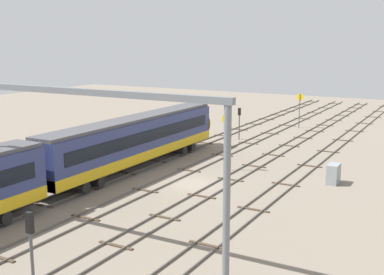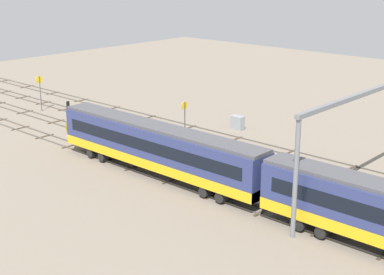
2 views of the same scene
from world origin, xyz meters
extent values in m
plane|color=gray|center=(0.00, 0.00, 0.00)|extent=(144.27, 144.27, 0.00)
cube|color=#59544C|center=(0.00, -7.71, 0.08)|extent=(128.27, 0.07, 0.16)
cube|color=#59544C|center=(0.00, -6.27, 0.08)|extent=(128.27, 0.07, 0.16)
cube|color=#473828|center=(-10.69, -6.99, 0.04)|extent=(0.24, 2.40, 0.08)
cube|color=#473828|center=(-3.56, -6.99, 0.04)|extent=(0.24, 2.40, 0.08)
cube|color=#473828|center=(3.56, -6.99, 0.04)|extent=(0.24, 2.40, 0.08)
cube|color=#473828|center=(10.69, -6.99, 0.04)|extent=(0.24, 2.40, 0.08)
cube|color=#473828|center=(17.82, -6.99, 0.04)|extent=(0.24, 2.40, 0.08)
cube|color=#473828|center=(24.94, -6.99, 0.04)|extent=(0.24, 2.40, 0.08)
cube|color=#473828|center=(32.07, -6.99, 0.04)|extent=(0.24, 2.40, 0.08)
cube|color=#473828|center=(39.19, -6.99, 0.04)|extent=(0.24, 2.40, 0.08)
cube|color=#473828|center=(46.32, -6.99, 0.04)|extent=(0.24, 2.40, 0.08)
cube|color=#473828|center=(53.45, -6.99, 0.04)|extent=(0.24, 2.40, 0.08)
cube|color=#59544C|center=(0.00, -3.05, 0.08)|extent=(128.27, 0.07, 0.16)
cube|color=#59544C|center=(0.00, -1.61, 0.08)|extent=(128.27, 0.07, 0.16)
cube|color=#473828|center=(-13.36, -2.33, 0.04)|extent=(0.24, 2.40, 0.08)
cube|color=#473828|center=(-8.02, -2.33, 0.04)|extent=(0.24, 2.40, 0.08)
cube|color=#473828|center=(-2.67, -2.33, 0.04)|extent=(0.24, 2.40, 0.08)
cube|color=#473828|center=(2.67, -2.33, 0.04)|extent=(0.24, 2.40, 0.08)
cube|color=#473828|center=(8.02, -2.33, 0.04)|extent=(0.24, 2.40, 0.08)
cube|color=#473828|center=(13.36, -2.33, 0.04)|extent=(0.24, 2.40, 0.08)
cube|color=#473828|center=(18.71, -2.33, 0.04)|extent=(0.24, 2.40, 0.08)
cube|color=#473828|center=(24.05, -2.33, 0.04)|extent=(0.24, 2.40, 0.08)
cube|color=#473828|center=(29.40, -2.33, 0.04)|extent=(0.24, 2.40, 0.08)
cube|color=#473828|center=(34.74, -2.33, 0.04)|extent=(0.24, 2.40, 0.08)
cube|color=#473828|center=(40.08, -2.33, 0.04)|extent=(0.24, 2.40, 0.08)
cube|color=#473828|center=(45.43, -2.33, 0.04)|extent=(0.24, 2.40, 0.08)
cube|color=#59544C|center=(0.00, 1.61, 0.08)|extent=(128.27, 0.07, 0.16)
cube|color=#59544C|center=(0.00, 3.05, 0.08)|extent=(128.27, 0.07, 0.16)
cube|color=#473828|center=(-17.82, 2.33, 0.04)|extent=(0.24, 2.40, 0.08)
cube|color=#473828|center=(-10.69, 2.33, 0.04)|extent=(0.24, 2.40, 0.08)
cube|color=#473828|center=(-3.56, 2.33, 0.04)|extent=(0.24, 2.40, 0.08)
cube|color=#473828|center=(3.56, 2.33, 0.04)|extent=(0.24, 2.40, 0.08)
cube|color=#473828|center=(10.69, 2.33, 0.04)|extent=(0.24, 2.40, 0.08)
cube|color=#473828|center=(17.82, 2.33, 0.04)|extent=(0.24, 2.40, 0.08)
cube|color=#473828|center=(24.94, 2.33, 0.04)|extent=(0.24, 2.40, 0.08)
cube|color=#473828|center=(32.07, 2.33, 0.04)|extent=(0.24, 2.40, 0.08)
cube|color=#59544C|center=(0.00, 6.27, 0.08)|extent=(128.27, 0.07, 0.16)
cube|color=#59544C|center=(0.00, 7.71, 0.08)|extent=(128.27, 0.07, 0.16)
cube|color=#473828|center=(-15.39, 6.99, 0.04)|extent=(0.24, 2.40, 0.08)
cube|color=#473828|center=(-10.26, 6.99, 0.04)|extent=(0.24, 2.40, 0.08)
cube|color=#473828|center=(-5.13, 6.99, 0.04)|extent=(0.24, 2.40, 0.08)
cube|color=#473828|center=(0.00, 6.99, 0.04)|extent=(0.24, 2.40, 0.08)
cube|color=#473828|center=(5.13, 6.99, 0.04)|extent=(0.24, 2.40, 0.08)
cube|color=#473828|center=(10.26, 6.99, 0.04)|extent=(0.24, 2.40, 0.08)
cube|color=#473828|center=(15.39, 6.99, 0.04)|extent=(0.24, 2.40, 0.08)
cube|color=#473828|center=(20.52, 6.99, 0.04)|extent=(0.24, 2.40, 0.08)
cube|color=#473828|center=(25.65, 6.99, 0.04)|extent=(0.24, 2.40, 0.08)
cube|color=navy|center=(1.86, 6.99, 2.86)|extent=(24.00, 2.90, 3.60)
cube|color=gold|center=(1.86, 6.99, 1.51)|extent=(24.00, 2.94, 0.90)
cube|color=#4C4C51|center=(1.86, 6.99, 4.81)|extent=(24.00, 2.50, 0.30)
cube|color=black|center=(1.86, 5.53, 3.29)|extent=(22.00, 0.04, 1.10)
cube|color=black|center=(1.86, 8.45, 3.29)|extent=(22.00, 0.04, 1.10)
cylinder|color=black|center=(-6.72, 6.99, 0.61)|extent=(0.90, 2.70, 0.90)
cylinder|color=black|center=(-4.92, 6.99, 0.61)|extent=(0.90, 2.70, 0.90)
cylinder|color=black|center=(8.64, 6.99, 0.61)|extent=(0.90, 2.70, 0.90)
cylinder|color=black|center=(10.44, 6.99, 0.61)|extent=(0.90, 2.70, 0.90)
cylinder|color=black|center=(-16.16, 6.99, 0.61)|extent=(0.90, 2.70, 0.90)
cylinder|color=black|center=(-14.36, 6.99, 0.61)|extent=(0.90, 2.70, 0.90)
cone|color=gold|center=(14.66, 6.99, 2.68)|extent=(1.60, 3.24, 3.24)
cylinder|color=slate|center=(-14.40, 9.15, 4.47)|extent=(0.36, 0.36, 8.94)
cube|color=slate|center=(-14.40, -0.39, 9.11)|extent=(0.40, 19.67, 0.35)
cylinder|color=#4C4C51|center=(31.08, 0.35, 2.37)|extent=(0.12, 0.12, 4.75)
cylinder|color=yellow|center=(31.12, 0.35, 4.30)|extent=(0.05, 0.99, 0.99)
cube|color=black|center=(31.15, 0.35, 4.30)|extent=(0.02, 0.45, 0.12)
cylinder|color=#4C4C51|center=(5.38, -0.55, 2.62)|extent=(0.12, 0.12, 5.25)
cylinder|color=yellow|center=(5.42, -0.55, 4.84)|extent=(0.05, 0.90, 0.90)
cube|color=black|center=(5.45, -0.55, 4.84)|extent=(0.02, 0.41, 0.12)
cylinder|color=#4C4C51|center=(19.40, 4.25, 1.50)|extent=(0.14, 0.14, 3.00)
cube|color=black|center=(19.40, 4.25, 3.45)|extent=(0.20, 0.32, 0.90)
sphere|color=red|center=(19.51, 4.25, 3.65)|extent=(0.20, 0.20, 0.20)
sphere|color=#262626|center=(19.51, 4.25, 3.25)|extent=(0.20, 0.20, 0.20)
cube|color=gray|center=(5.90, -10.35, 0.84)|extent=(1.57, 0.89, 1.68)
cube|color=#333333|center=(6.70, -10.35, 1.09)|extent=(0.02, 0.62, 0.24)
camera|label=1|loc=(-34.72, -19.38, 11.80)|focal=45.83mm
camera|label=2|loc=(-34.31, 41.92, 19.15)|focal=53.27mm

